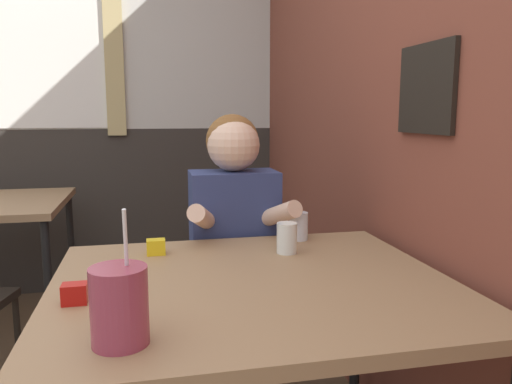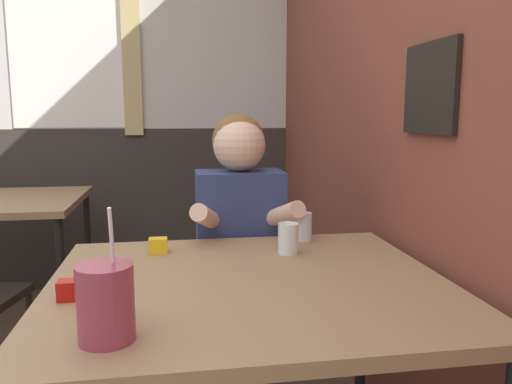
# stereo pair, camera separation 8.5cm
# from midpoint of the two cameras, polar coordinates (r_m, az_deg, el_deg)

# --- Properties ---
(brick_wall_right) EXTENTS (0.08, 4.54, 2.70)m
(brick_wall_right) POSITION_cam_midpoint_polar(r_m,az_deg,el_deg) (2.37, 12.12, 12.30)
(brick_wall_right) COLOR brown
(brick_wall_right) RESTS_ON ground_plane
(back_wall) EXTENTS (5.46, 0.09, 2.70)m
(back_wall) POSITION_cam_midpoint_polar(r_m,az_deg,el_deg) (3.54, -16.35, 11.10)
(back_wall) COLOR silver
(back_wall) RESTS_ON ground_plane
(main_table) EXTENTS (1.10, 0.95, 0.75)m
(main_table) POSITION_cam_midpoint_polar(r_m,az_deg,el_deg) (1.43, 0.95, -12.26)
(main_table) COLOR #93704C
(main_table) RESTS_ON ground_plane
(background_table) EXTENTS (0.84, 0.83, 0.75)m
(background_table) POSITION_cam_midpoint_polar(r_m,az_deg,el_deg) (3.01, -26.47, -2.12)
(background_table) COLOR #93704C
(background_table) RESTS_ON ground_plane
(person_seated) EXTENTS (0.42, 0.41, 1.20)m
(person_seated) POSITION_cam_midpoint_polar(r_m,az_deg,el_deg) (2.01, -0.64, -7.48)
(person_seated) COLOR navy
(person_seated) RESTS_ON ground_plane
(cocktail_pitcher) EXTENTS (0.12, 0.12, 0.28)m
(cocktail_pitcher) POSITION_cam_midpoint_polar(r_m,az_deg,el_deg) (1.06, -14.58, -12.16)
(cocktail_pitcher) COLOR #99384C
(cocktail_pitcher) RESTS_ON main_table
(glass_near_pitcher) EXTENTS (0.07, 0.07, 0.10)m
(glass_near_pitcher) POSITION_cam_midpoint_polar(r_m,az_deg,el_deg) (1.82, 6.67, -3.96)
(glass_near_pitcher) COLOR silver
(glass_near_pitcher) RESTS_ON main_table
(glass_center) EXTENTS (0.07, 0.07, 0.10)m
(glass_center) POSITION_cam_midpoint_polar(r_m,az_deg,el_deg) (1.65, 5.17, -5.31)
(glass_center) COLOR silver
(glass_center) RESTS_ON main_table
(condiment_ketchup) EXTENTS (0.06, 0.04, 0.05)m
(condiment_ketchup) POSITION_cam_midpoint_polar(r_m,az_deg,el_deg) (1.33, -18.73, -10.58)
(condiment_ketchup) COLOR #B7140F
(condiment_ketchup) RESTS_ON main_table
(condiment_mustard) EXTENTS (0.06, 0.04, 0.05)m
(condiment_mustard) POSITION_cam_midpoint_polar(r_m,az_deg,el_deg) (1.68, -9.71, -6.06)
(condiment_mustard) COLOR yellow
(condiment_mustard) RESTS_ON main_table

